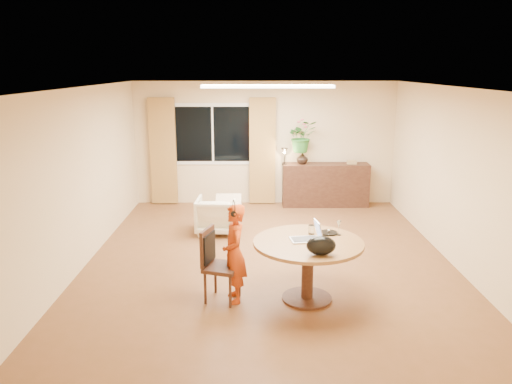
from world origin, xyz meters
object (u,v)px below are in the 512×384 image
Objects in this scene: dining_chair at (222,265)px; sideboard at (325,185)px; dining_table at (308,254)px; child at (234,253)px; armchair at (216,215)px.

dining_chair is 0.52× the size of sideboard.
sideboard is (0.84, 4.45, -0.16)m from dining_table.
child reaches higher than dining_chair.
armchair is at bearing 113.87° from dining_chair.
dining_table reaches higher than armchair.
armchair is (-0.27, 2.67, -0.15)m from dining_chair.
child reaches higher than sideboard.
armchair is 0.39× the size of sideboard.
sideboard is at bearing 84.86° from dining_chair.
armchair is (-0.43, 2.67, -0.31)m from child.
dining_chair reaches higher than armchair.
dining_table is 1.94× the size of armchair.
child is at bearing -111.52° from sideboard.
dining_table is 1.09× the size of child.
dining_chair is at bearing 98.39° from armchair.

